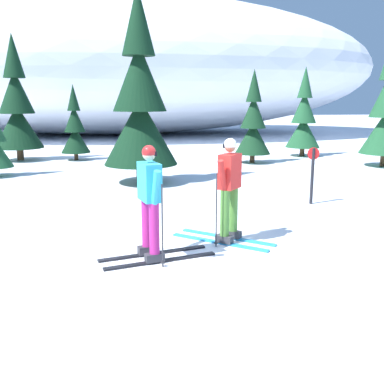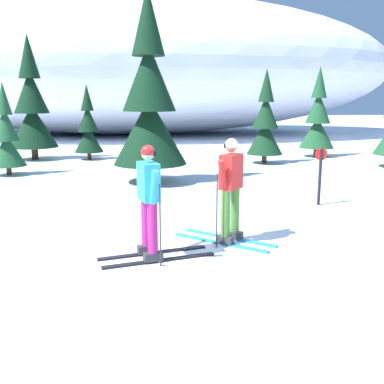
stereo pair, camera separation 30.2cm
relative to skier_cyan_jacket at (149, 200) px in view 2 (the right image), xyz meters
name	(u,v)px [view 2 (the right image)]	position (x,y,z in m)	size (l,w,h in m)	color
ground_plane	(226,248)	(1.22, 0.38, -0.91)	(120.00, 120.00, 0.00)	white
skier_cyan_jacket	(149,200)	(0.00, 0.00, 0.00)	(1.80, 0.93, 1.73)	black
skier_red_jacket	(230,189)	(1.33, 0.69, 0.00)	(1.67, 1.43, 1.75)	#2893CC
pine_tree_far_left	(32,108)	(-4.74, 11.90, 1.11)	(1.87, 1.87, 4.85)	#47301E
pine_tree_left	(6,137)	(-4.57, 8.05, 0.30)	(1.12, 1.12, 2.91)	#47301E
pine_tree_center_left	(88,128)	(-2.56, 11.71, 0.32)	(1.14, 1.14, 2.95)	#47301E
pine_tree_center	(149,103)	(-0.05, 6.39, 1.35)	(2.09, 2.09, 5.41)	#47301E
pine_tree_center_right	(265,124)	(4.18, 10.04, 0.54)	(1.34, 1.34, 3.47)	#47301E
pine_tree_right	(318,119)	(6.83, 11.83, 0.64)	(1.43, 1.43, 3.70)	#47301E
snow_ridge_background	(126,67)	(-1.82, 25.58, 3.63)	(36.64, 19.04, 9.08)	white
trail_marker_post	(320,173)	(3.80, 3.23, -0.17)	(0.28, 0.07, 1.31)	black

